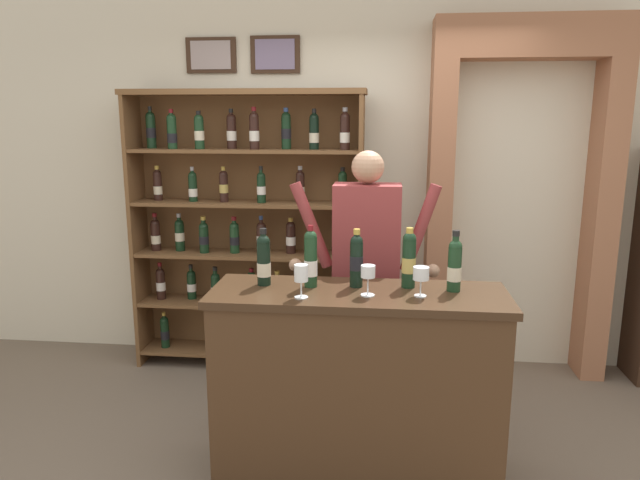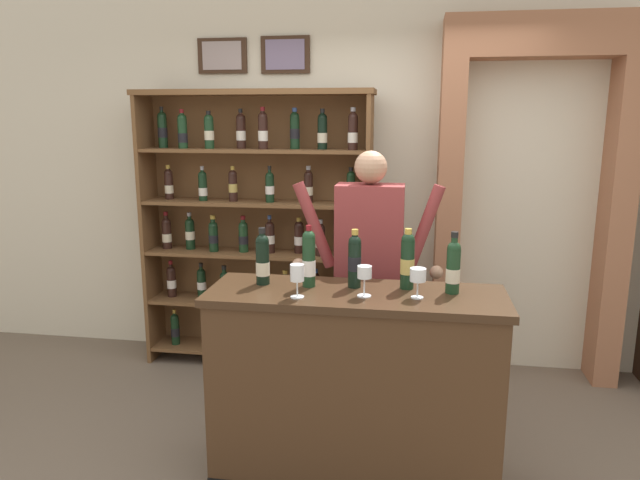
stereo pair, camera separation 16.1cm
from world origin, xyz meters
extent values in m
cube|color=#6B5B4C|center=(0.00, 0.00, -0.01)|extent=(14.00, 14.00, 0.02)
cube|color=beige|center=(0.00, 1.72, 1.63)|extent=(12.00, 0.16, 3.27)
cube|color=#382316|center=(-1.05, 1.62, 2.35)|extent=(0.38, 0.02, 0.26)
cube|color=gray|center=(-1.05, 1.61, 2.35)|extent=(0.31, 0.01, 0.21)
cube|color=#382316|center=(-0.56, 1.62, 2.35)|extent=(0.37, 0.02, 0.27)
cube|color=slate|center=(-0.56, 1.61, 2.35)|extent=(0.30, 0.01, 0.22)
cube|color=brown|center=(-1.60, 1.37, 1.05)|extent=(0.03, 0.32, 2.09)
cube|color=brown|center=(0.10, 1.37, 1.05)|extent=(0.03, 0.32, 2.09)
cube|color=brown|center=(-0.75, 1.52, 1.05)|extent=(1.73, 0.02, 2.09)
cube|color=brown|center=(-0.75, 1.37, 0.11)|extent=(1.67, 0.30, 0.02)
cylinder|color=black|center=(-1.43, 1.34, 0.23)|extent=(0.07, 0.07, 0.21)
sphere|color=black|center=(-1.43, 1.34, 0.34)|extent=(0.07, 0.07, 0.07)
cylinder|color=black|center=(-1.43, 1.34, 0.37)|extent=(0.02, 0.02, 0.07)
cylinder|color=#B79338|center=(-1.43, 1.34, 0.40)|extent=(0.03, 0.03, 0.03)
cylinder|color=black|center=(-1.43, 1.34, 0.22)|extent=(0.07, 0.07, 0.07)
cylinder|color=black|center=(-1.06, 1.40, 0.22)|extent=(0.07, 0.07, 0.20)
sphere|color=black|center=(-1.06, 1.40, 0.33)|extent=(0.07, 0.07, 0.07)
cylinder|color=black|center=(-1.06, 1.40, 0.36)|extent=(0.03, 0.03, 0.07)
cylinder|color=black|center=(-1.06, 1.40, 0.39)|extent=(0.03, 0.03, 0.03)
cylinder|color=silver|center=(-1.06, 1.40, 0.23)|extent=(0.07, 0.07, 0.07)
cylinder|color=#19381E|center=(-0.71, 1.37, 0.22)|extent=(0.07, 0.07, 0.20)
sphere|color=#19381E|center=(-0.71, 1.37, 0.33)|extent=(0.07, 0.07, 0.07)
cylinder|color=#19381E|center=(-0.71, 1.37, 0.35)|extent=(0.03, 0.03, 0.06)
cylinder|color=maroon|center=(-0.71, 1.37, 0.37)|extent=(0.03, 0.03, 0.03)
cylinder|color=silver|center=(-0.71, 1.37, 0.19)|extent=(0.07, 0.07, 0.06)
cylinder|color=black|center=(-0.38, 1.37, 0.22)|extent=(0.07, 0.07, 0.20)
sphere|color=black|center=(-0.38, 1.37, 0.33)|extent=(0.07, 0.07, 0.07)
cylinder|color=black|center=(-0.38, 1.37, 0.35)|extent=(0.03, 0.03, 0.07)
cylinder|color=#B79338|center=(-0.38, 1.37, 0.38)|extent=(0.03, 0.03, 0.03)
cylinder|color=silver|center=(-0.38, 1.37, 0.20)|extent=(0.07, 0.07, 0.06)
cylinder|color=black|center=(-0.11, 1.35, 0.22)|extent=(0.07, 0.07, 0.20)
sphere|color=black|center=(-0.11, 1.35, 0.33)|extent=(0.07, 0.07, 0.07)
cylinder|color=black|center=(-0.11, 1.35, 0.35)|extent=(0.03, 0.03, 0.06)
cylinder|color=#99999E|center=(-0.11, 1.35, 0.37)|extent=(0.03, 0.03, 0.03)
cylinder|color=tan|center=(-0.11, 1.35, 0.21)|extent=(0.07, 0.07, 0.06)
cube|color=brown|center=(-0.75, 1.37, 0.50)|extent=(1.67, 0.30, 0.03)
cylinder|color=black|center=(-1.45, 1.37, 0.61)|extent=(0.07, 0.07, 0.21)
sphere|color=black|center=(-1.45, 1.37, 0.72)|extent=(0.07, 0.07, 0.07)
cylinder|color=black|center=(-1.45, 1.37, 0.76)|extent=(0.03, 0.03, 0.08)
cylinder|color=maroon|center=(-1.45, 1.37, 0.79)|extent=(0.03, 0.03, 0.03)
cylinder|color=silver|center=(-1.45, 1.37, 0.61)|extent=(0.07, 0.07, 0.07)
cylinder|color=black|center=(-1.21, 1.40, 0.60)|extent=(0.07, 0.07, 0.19)
sphere|color=black|center=(-1.21, 1.40, 0.70)|extent=(0.07, 0.07, 0.07)
cylinder|color=black|center=(-1.21, 1.40, 0.74)|extent=(0.03, 0.03, 0.08)
cylinder|color=black|center=(-1.21, 1.40, 0.77)|extent=(0.03, 0.03, 0.03)
cylinder|color=silver|center=(-1.21, 1.40, 0.60)|extent=(0.07, 0.07, 0.06)
cylinder|color=black|center=(-1.00, 1.34, 0.60)|extent=(0.07, 0.07, 0.19)
sphere|color=black|center=(-1.00, 1.34, 0.70)|extent=(0.07, 0.07, 0.07)
cylinder|color=black|center=(-1.00, 1.34, 0.74)|extent=(0.03, 0.03, 0.08)
cylinder|color=black|center=(-1.00, 1.34, 0.77)|extent=(0.04, 0.04, 0.03)
cylinder|color=silver|center=(-1.00, 1.34, 0.60)|extent=(0.07, 0.07, 0.06)
cylinder|color=#19381E|center=(-0.72, 1.37, 0.61)|extent=(0.07, 0.07, 0.20)
sphere|color=#19381E|center=(-0.72, 1.37, 0.72)|extent=(0.07, 0.07, 0.07)
cylinder|color=#19381E|center=(-0.72, 1.37, 0.74)|extent=(0.03, 0.03, 0.06)
cylinder|color=maroon|center=(-0.72, 1.37, 0.76)|extent=(0.03, 0.03, 0.03)
cylinder|color=tan|center=(-0.72, 1.37, 0.60)|extent=(0.07, 0.07, 0.06)
cylinder|color=black|center=(-0.52, 1.33, 0.61)|extent=(0.07, 0.07, 0.19)
sphere|color=black|center=(-0.52, 1.33, 0.71)|extent=(0.07, 0.07, 0.07)
cylinder|color=black|center=(-0.52, 1.33, 0.74)|extent=(0.03, 0.03, 0.07)
cylinder|color=#B79338|center=(-0.52, 1.33, 0.76)|extent=(0.04, 0.04, 0.03)
cylinder|color=black|center=(-0.52, 1.33, 0.60)|extent=(0.07, 0.07, 0.06)
cylinder|color=black|center=(-0.29, 1.38, 0.61)|extent=(0.07, 0.07, 0.20)
sphere|color=black|center=(-0.29, 1.38, 0.71)|extent=(0.07, 0.07, 0.07)
cylinder|color=black|center=(-0.29, 1.38, 0.74)|extent=(0.03, 0.03, 0.07)
cylinder|color=navy|center=(-0.29, 1.38, 0.77)|extent=(0.03, 0.03, 0.03)
cylinder|color=beige|center=(-0.29, 1.38, 0.59)|extent=(0.07, 0.07, 0.06)
cylinder|color=black|center=(-0.05, 1.39, 0.60)|extent=(0.07, 0.07, 0.19)
sphere|color=black|center=(-0.05, 1.39, 0.71)|extent=(0.07, 0.07, 0.07)
cylinder|color=black|center=(-0.05, 1.39, 0.73)|extent=(0.03, 0.03, 0.06)
cylinder|color=black|center=(-0.05, 1.39, 0.75)|extent=(0.03, 0.03, 0.03)
cylinder|color=tan|center=(-0.05, 1.39, 0.58)|extent=(0.07, 0.07, 0.06)
cube|color=brown|center=(-0.75, 1.37, 0.88)|extent=(1.67, 0.30, 0.02)
cylinder|color=black|center=(-1.47, 1.38, 1.00)|extent=(0.07, 0.07, 0.20)
sphere|color=black|center=(-1.47, 1.38, 1.10)|extent=(0.07, 0.07, 0.07)
cylinder|color=black|center=(-1.47, 1.38, 1.14)|extent=(0.03, 0.03, 0.08)
cylinder|color=maroon|center=(-1.47, 1.38, 1.17)|extent=(0.03, 0.03, 0.03)
cylinder|color=beige|center=(-1.47, 1.38, 0.98)|extent=(0.07, 0.07, 0.06)
cylinder|color=black|center=(-1.28, 1.39, 1.00)|extent=(0.07, 0.07, 0.20)
sphere|color=black|center=(-1.28, 1.39, 1.10)|extent=(0.07, 0.07, 0.07)
cylinder|color=black|center=(-1.28, 1.39, 1.14)|extent=(0.03, 0.03, 0.08)
cylinder|color=#99999E|center=(-1.28, 1.39, 1.17)|extent=(0.03, 0.03, 0.03)
cylinder|color=beige|center=(-1.28, 1.39, 1.01)|extent=(0.07, 0.07, 0.06)
cylinder|color=black|center=(-1.08, 1.34, 0.99)|extent=(0.07, 0.07, 0.19)
sphere|color=black|center=(-1.08, 1.34, 1.09)|extent=(0.07, 0.07, 0.07)
cylinder|color=black|center=(-1.08, 1.34, 1.13)|extent=(0.03, 0.03, 0.08)
cylinder|color=#B79338|center=(-1.08, 1.34, 1.16)|extent=(0.04, 0.04, 0.03)
cylinder|color=black|center=(-1.08, 1.34, 0.99)|extent=(0.07, 0.07, 0.06)
cylinder|color=#19381E|center=(-0.85, 1.36, 0.99)|extent=(0.07, 0.07, 0.19)
sphere|color=#19381E|center=(-0.85, 1.36, 1.10)|extent=(0.07, 0.07, 0.07)
cylinder|color=#19381E|center=(-0.85, 1.36, 1.13)|extent=(0.03, 0.03, 0.08)
cylinder|color=maroon|center=(-0.85, 1.36, 1.16)|extent=(0.04, 0.04, 0.03)
cylinder|color=black|center=(-0.85, 1.36, 0.99)|extent=(0.07, 0.07, 0.06)
cylinder|color=black|center=(-0.64, 1.37, 1.00)|extent=(0.07, 0.07, 0.20)
sphere|color=black|center=(-0.64, 1.37, 1.10)|extent=(0.07, 0.07, 0.07)
cylinder|color=black|center=(-0.64, 1.37, 1.14)|extent=(0.03, 0.03, 0.08)
cylinder|color=navy|center=(-0.64, 1.37, 1.17)|extent=(0.03, 0.03, 0.03)
cylinder|color=silver|center=(-0.64, 1.37, 1.00)|extent=(0.07, 0.07, 0.06)
cylinder|color=black|center=(-0.42, 1.40, 1.00)|extent=(0.07, 0.07, 0.20)
sphere|color=black|center=(-0.42, 1.40, 1.10)|extent=(0.07, 0.07, 0.07)
cylinder|color=black|center=(-0.42, 1.40, 1.13)|extent=(0.03, 0.03, 0.07)
cylinder|color=#B79338|center=(-0.42, 1.40, 1.15)|extent=(0.04, 0.04, 0.03)
cylinder|color=silver|center=(-0.42, 1.40, 0.99)|extent=(0.07, 0.07, 0.06)
cylinder|color=black|center=(-0.25, 1.34, 1.00)|extent=(0.07, 0.07, 0.20)
sphere|color=black|center=(-0.25, 1.34, 1.10)|extent=(0.07, 0.07, 0.07)
cylinder|color=black|center=(-0.25, 1.34, 1.13)|extent=(0.03, 0.03, 0.07)
cylinder|color=#99999E|center=(-0.25, 1.34, 1.15)|extent=(0.03, 0.03, 0.03)
cylinder|color=beige|center=(-0.25, 1.34, 0.99)|extent=(0.07, 0.07, 0.06)
cylinder|color=black|center=(-0.02, 1.34, 1.00)|extent=(0.07, 0.07, 0.20)
sphere|color=black|center=(-0.02, 1.34, 1.11)|extent=(0.07, 0.07, 0.07)
cylinder|color=black|center=(-0.02, 1.34, 1.13)|extent=(0.03, 0.03, 0.06)
cylinder|color=maroon|center=(-0.02, 1.34, 1.14)|extent=(0.03, 0.03, 0.03)
cylinder|color=silver|center=(-0.02, 1.34, 0.97)|extent=(0.07, 0.07, 0.06)
cube|color=brown|center=(-0.75, 1.37, 1.27)|extent=(1.67, 0.30, 0.02)
cylinder|color=black|center=(-1.43, 1.38, 1.38)|extent=(0.06, 0.06, 0.19)
sphere|color=black|center=(-1.43, 1.38, 1.48)|extent=(0.06, 0.06, 0.06)
cylinder|color=black|center=(-1.43, 1.38, 1.51)|extent=(0.03, 0.03, 0.07)
cylinder|color=#B79338|center=(-1.43, 1.38, 1.53)|extent=(0.03, 0.03, 0.03)
cylinder|color=beige|center=(-1.43, 1.38, 1.36)|extent=(0.07, 0.07, 0.06)
cylinder|color=black|center=(-1.15, 1.35, 1.38)|extent=(0.06, 0.06, 0.18)
sphere|color=black|center=(-1.15, 1.35, 1.47)|extent=(0.06, 0.06, 0.06)
cylinder|color=black|center=(-1.15, 1.35, 1.50)|extent=(0.02, 0.02, 0.07)
cylinder|color=#99999E|center=(-1.15, 1.35, 1.53)|extent=(0.03, 0.03, 0.03)
cylinder|color=silver|center=(-1.15, 1.35, 1.35)|extent=(0.07, 0.07, 0.06)
cylinder|color=black|center=(-0.91, 1.35, 1.38)|extent=(0.06, 0.06, 0.19)
sphere|color=black|center=(-0.91, 1.35, 1.48)|extent=(0.06, 0.06, 0.06)
cylinder|color=black|center=(-0.91, 1.35, 1.51)|extent=(0.02, 0.02, 0.06)
cylinder|color=#B79338|center=(-0.91, 1.35, 1.53)|extent=(0.03, 0.03, 0.03)
cylinder|color=tan|center=(-0.91, 1.35, 1.38)|extent=(0.07, 0.07, 0.06)
cylinder|color=black|center=(-0.63, 1.34, 1.38)|extent=(0.06, 0.06, 0.19)
sphere|color=black|center=(-0.63, 1.34, 1.48)|extent=(0.06, 0.06, 0.06)
cylinder|color=black|center=(-0.63, 1.34, 1.51)|extent=(0.02, 0.02, 0.08)
cylinder|color=black|center=(-0.63, 1.34, 1.54)|extent=(0.03, 0.03, 0.03)
cylinder|color=silver|center=(-0.63, 1.34, 1.38)|extent=(0.07, 0.07, 0.06)
cylinder|color=black|center=(-0.35, 1.38, 1.38)|extent=(0.06, 0.06, 0.19)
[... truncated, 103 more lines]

